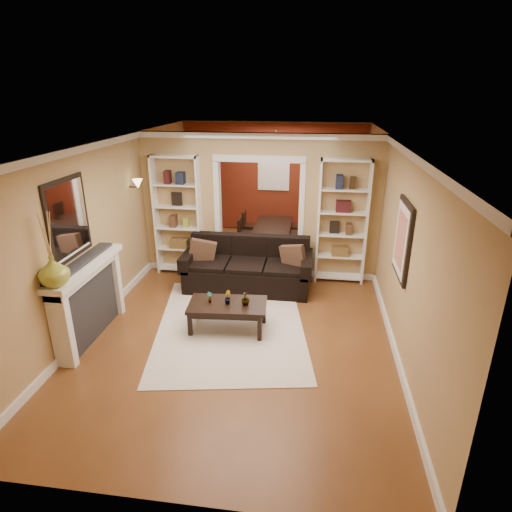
# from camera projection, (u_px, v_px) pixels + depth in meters

# --- Properties ---
(floor) EXTENTS (8.00, 8.00, 0.00)m
(floor) POSITION_uv_depth(u_px,v_px,m) (250.00, 299.00, 7.47)
(floor) COLOR brown
(floor) RESTS_ON ground
(ceiling) EXTENTS (8.00, 8.00, 0.00)m
(ceiling) POSITION_uv_depth(u_px,v_px,m) (249.00, 140.00, 6.48)
(ceiling) COLOR white
(ceiling) RESTS_ON ground
(wall_back) EXTENTS (8.00, 0.00, 8.00)m
(wall_back) POSITION_uv_depth(u_px,v_px,m) (274.00, 178.00, 10.67)
(wall_back) COLOR tan
(wall_back) RESTS_ON ground
(wall_front) EXTENTS (8.00, 0.00, 8.00)m
(wall_front) POSITION_uv_depth(u_px,v_px,m) (172.00, 378.00, 3.29)
(wall_front) COLOR tan
(wall_front) RESTS_ON ground
(wall_left) EXTENTS (0.00, 8.00, 8.00)m
(wall_left) POSITION_uv_depth(u_px,v_px,m) (119.00, 220.00, 7.26)
(wall_left) COLOR tan
(wall_left) RESTS_ON ground
(wall_right) EXTENTS (0.00, 8.00, 8.00)m
(wall_right) POSITION_uv_depth(u_px,v_px,m) (392.00, 231.00, 6.69)
(wall_right) COLOR tan
(wall_right) RESTS_ON ground
(partition_wall) EXTENTS (4.50, 0.15, 2.70)m
(partition_wall) POSITION_uv_depth(u_px,v_px,m) (259.00, 206.00, 8.08)
(partition_wall) COLOR tan
(partition_wall) RESTS_ON floor
(red_back_panel) EXTENTS (4.44, 0.04, 2.64)m
(red_back_panel) POSITION_uv_depth(u_px,v_px,m) (274.00, 179.00, 10.65)
(red_back_panel) COLOR maroon
(red_back_panel) RESTS_ON floor
(dining_window) EXTENTS (0.78, 0.03, 0.98)m
(dining_window) POSITION_uv_depth(u_px,v_px,m) (274.00, 170.00, 10.53)
(dining_window) COLOR #8CA5CC
(dining_window) RESTS_ON wall_back
(area_rug) EXTENTS (2.69, 3.41, 0.01)m
(area_rug) POSITION_uv_depth(u_px,v_px,m) (231.00, 324.00, 6.65)
(area_rug) COLOR beige
(area_rug) RESTS_ON floor
(sofa) EXTENTS (2.32, 1.00, 0.91)m
(sofa) POSITION_uv_depth(u_px,v_px,m) (247.00, 265.00, 7.73)
(sofa) COLOR black
(sofa) RESTS_ON floor
(pillow_left) EXTENTS (0.48, 0.22, 0.46)m
(pillow_left) POSITION_uv_depth(u_px,v_px,m) (202.00, 252.00, 7.74)
(pillow_left) COLOR brown
(pillow_left) RESTS_ON sofa
(pillow_right) EXTENTS (0.45, 0.28, 0.43)m
(pillow_right) POSITION_uv_depth(u_px,v_px,m) (293.00, 257.00, 7.53)
(pillow_right) COLOR brown
(pillow_right) RESTS_ON sofa
(coffee_table) EXTENTS (1.20, 0.71, 0.44)m
(coffee_table) POSITION_uv_depth(u_px,v_px,m) (228.00, 316.00, 6.45)
(coffee_table) COLOR black
(coffee_table) RESTS_ON floor
(plant_left) EXTENTS (0.10, 0.11, 0.17)m
(plant_left) POSITION_uv_depth(u_px,v_px,m) (210.00, 297.00, 6.38)
(plant_left) COLOR #336626
(plant_left) RESTS_ON coffee_table
(plant_center) EXTENTS (0.12, 0.14, 0.20)m
(plant_center) POSITION_uv_depth(u_px,v_px,m) (227.00, 297.00, 6.34)
(plant_center) COLOR #336626
(plant_center) RESTS_ON coffee_table
(plant_right) EXTENTS (0.17, 0.17, 0.22)m
(plant_right) POSITION_uv_depth(u_px,v_px,m) (245.00, 298.00, 6.30)
(plant_right) COLOR #336626
(plant_right) RESTS_ON coffee_table
(bookshelf_left) EXTENTS (0.90, 0.30, 2.30)m
(bookshelf_left) POSITION_uv_depth(u_px,v_px,m) (178.00, 216.00, 8.20)
(bookshelf_left) COLOR white
(bookshelf_left) RESTS_ON floor
(bookshelf_right) EXTENTS (0.90, 0.30, 2.30)m
(bookshelf_right) POSITION_uv_depth(u_px,v_px,m) (342.00, 222.00, 7.80)
(bookshelf_right) COLOR white
(bookshelf_right) RESTS_ON floor
(fireplace) EXTENTS (0.32, 1.70, 1.16)m
(fireplace) POSITION_uv_depth(u_px,v_px,m) (91.00, 301.00, 6.14)
(fireplace) COLOR white
(fireplace) RESTS_ON floor
(vase) EXTENTS (0.48, 0.48, 0.39)m
(vase) POSITION_uv_depth(u_px,v_px,m) (53.00, 271.00, 5.21)
(vase) COLOR #9AA736
(vase) RESTS_ON fireplace
(mirror) EXTENTS (0.03, 0.95, 1.10)m
(mirror) POSITION_uv_depth(u_px,v_px,m) (68.00, 219.00, 5.71)
(mirror) COLOR silver
(mirror) RESTS_ON wall_left
(wall_sconce) EXTENTS (0.18, 0.18, 0.22)m
(wall_sconce) POSITION_uv_depth(u_px,v_px,m) (135.00, 185.00, 7.58)
(wall_sconce) COLOR #FFE0A5
(wall_sconce) RESTS_ON wall_left
(framed_art) EXTENTS (0.04, 0.85, 1.05)m
(framed_art) POSITION_uv_depth(u_px,v_px,m) (402.00, 240.00, 5.70)
(framed_art) COLOR black
(framed_art) RESTS_ON wall_right
(dining_table) EXTENTS (1.49, 0.83, 0.52)m
(dining_table) POSITION_uv_depth(u_px,v_px,m) (274.00, 235.00, 9.89)
(dining_table) COLOR black
(dining_table) RESTS_ON floor
(dining_chair_nw) EXTENTS (0.40, 0.40, 0.75)m
(dining_chair_nw) POSITION_uv_depth(u_px,v_px,m) (249.00, 234.00, 9.64)
(dining_chair_nw) COLOR black
(dining_chair_nw) RESTS_ON floor
(dining_chair_ne) EXTENTS (0.48, 0.48, 0.84)m
(dining_chair_ne) POSITION_uv_depth(u_px,v_px,m) (298.00, 234.00, 9.48)
(dining_chair_ne) COLOR black
(dining_chair_ne) RESTS_ON floor
(dining_chair_sw) EXTENTS (0.45, 0.45, 0.75)m
(dining_chair_sw) POSITION_uv_depth(u_px,v_px,m) (253.00, 226.00, 10.19)
(dining_chair_sw) COLOR black
(dining_chair_sw) RESTS_ON floor
(dining_chair_se) EXTENTS (0.49, 0.49, 0.81)m
(dining_chair_se) POSITION_uv_depth(u_px,v_px,m) (299.00, 227.00, 10.04)
(dining_chair_se) COLOR black
(dining_chair_se) RESTS_ON floor
(chandelier) EXTENTS (0.50, 0.50, 0.30)m
(chandelier) POSITION_uv_depth(u_px,v_px,m) (268.00, 159.00, 9.22)
(chandelier) COLOR #3C2D1B
(chandelier) RESTS_ON ceiling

